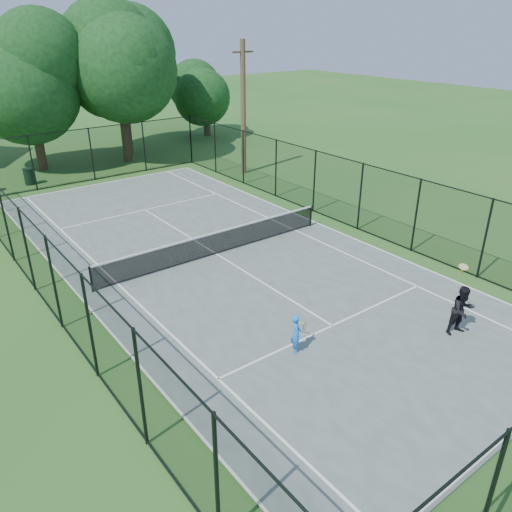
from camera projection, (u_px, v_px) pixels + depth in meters
ground at (217, 256)px, 19.68m from camera, size 120.00×120.00×0.00m
tennis_court at (217, 255)px, 19.67m from camera, size 11.00×24.00×0.06m
tennis_net at (216, 242)px, 19.44m from camera, size 10.08×0.08×0.95m
fence at (215, 220)px, 19.04m from camera, size 13.10×26.10×3.00m
tree_near_left at (28, 85)px, 28.88m from camera, size 6.31×6.31×8.23m
tree_near_mid at (119, 78)px, 30.70m from camera, size 6.49×6.49×8.49m
tree_near_right at (121, 71)px, 32.69m from camera, size 6.19×6.19×8.55m
tree_far_right at (206, 90)px, 38.97m from camera, size 4.33×4.33×5.73m
trash_bin_right at (29, 176)px, 28.07m from camera, size 0.58×0.58×0.93m
utility_pole at (243, 108)px, 28.81m from camera, size 1.40×0.30×7.53m
player_blue at (296, 333)px, 13.66m from camera, size 0.81×0.50×1.16m
player_black at (462, 310)px, 14.39m from camera, size 0.91×0.92×2.02m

